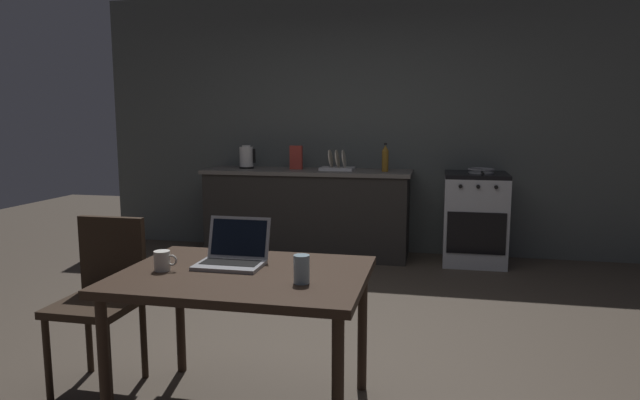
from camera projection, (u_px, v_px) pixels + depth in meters
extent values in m
plane|color=#473D33|center=(303.00, 345.00, 3.53)|extent=(12.00, 12.00, 0.00)
cube|color=#505654|center=(390.00, 124.00, 5.88)|extent=(6.40, 0.10, 2.76)
cube|color=#282623|center=(308.00, 214.00, 5.85)|extent=(2.10, 0.60, 0.86)
cube|color=#66605B|center=(307.00, 171.00, 5.78)|extent=(2.16, 0.64, 0.04)
cube|color=#B7BABF|center=(475.00, 220.00, 5.50)|extent=(0.60, 0.60, 0.86)
cube|color=black|center=(476.00, 175.00, 5.43)|extent=(0.60, 0.60, 0.04)
cube|color=black|center=(476.00, 233.00, 5.21)|extent=(0.54, 0.01, 0.40)
cylinder|color=black|center=(460.00, 186.00, 5.17)|extent=(0.04, 0.02, 0.04)
cylinder|color=black|center=(478.00, 187.00, 5.14)|extent=(0.04, 0.02, 0.04)
cylinder|color=black|center=(496.00, 187.00, 5.11)|extent=(0.04, 0.02, 0.04)
cube|color=#332319|center=(244.00, 276.00, 2.61)|extent=(1.16, 0.85, 0.04)
cylinder|color=#332319|center=(104.00, 371.00, 2.42)|extent=(0.05, 0.05, 0.67)
cylinder|color=#332319|center=(338.00, 395.00, 2.20)|extent=(0.05, 0.05, 0.67)
cylinder|color=#332319|center=(180.00, 314.00, 3.12)|extent=(0.05, 0.05, 0.67)
cylinder|color=#332319|center=(362.00, 328.00, 2.91)|extent=(0.05, 0.05, 0.67)
cube|color=#2D2116|center=(95.00, 306.00, 2.89)|extent=(0.40, 0.40, 0.04)
cube|color=#2D2116|center=(112.00, 255.00, 3.03)|extent=(0.38, 0.04, 0.42)
cylinder|color=#2D2116|center=(48.00, 360.00, 2.80)|extent=(0.04, 0.04, 0.44)
cylinder|color=#2D2116|center=(108.00, 366.00, 2.73)|extent=(0.04, 0.04, 0.44)
cylinder|color=#2D2116|center=(89.00, 335.00, 3.13)|extent=(0.04, 0.04, 0.44)
cylinder|color=#2D2116|center=(144.00, 340.00, 3.06)|extent=(0.04, 0.04, 0.44)
cube|color=#99999E|center=(229.00, 265.00, 2.69)|extent=(0.32, 0.22, 0.02)
cube|color=black|center=(231.00, 262.00, 2.71)|extent=(0.28, 0.12, 0.00)
cube|color=#99999E|center=(239.00, 237.00, 2.81)|extent=(0.32, 0.07, 0.20)
cube|color=black|center=(239.00, 238.00, 2.81)|extent=(0.29, 0.06, 0.18)
cylinder|color=black|center=(247.00, 167.00, 5.92)|extent=(0.15, 0.15, 0.02)
cylinder|color=silver|center=(246.00, 157.00, 5.90)|extent=(0.15, 0.15, 0.21)
cylinder|color=silver|center=(246.00, 146.00, 5.89)|extent=(0.09, 0.09, 0.02)
cube|color=black|center=(254.00, 156.00, 5.88)|extent=(0.02, 0.02, 0.15)
cylinder|color=#8C601E|center=(385.00, 161.00, 5.55)|extent=(0.07, 0.07, 0.21)
cone|color=#8C601E|center=(385.00, 148.00, 5.53)|extent=(0.07, 0.07, 0.06)
cylinder|color=black|center=(385.00, 144.00, 5.53)|extent=(0.03, 0.03, 0.02)
cylinder|color=gray|center=(481.00, 172.00, 5.40)|extent=(0.24, 0.24, 0.01)
torus|color=gray|center=(481.00, 169.00, 5.40)|extent=(0.25, 0.25, 0.02)
cylinder|color=black|center=(483.00, 173.00, 5.20)|extent=(0.02, 0.18, 0.02)
cylinder|color=silver|center=(162.00, 261.00, 2.62)|extent=(0.08, 0.08, 0.09)
torus|color=silver|center=(172.00, 260.00, 2.61)|extent=(0.05, 0.01, 0.05)
cylinder|color=#99B7C6|center=(302.00, 269.00, 2.42)|extent=(0.07, 0.07, 0.13)
cube|color=#B2382D|center=(296.00, 157.00, 5.81)|extent=(0.13, 0.05, 0.25)
cube|color=silver|center=(337.00, 169.00, 5.71)|extent=(0.34, 0.26, 0.03)
cylinder|color=beige|center=(331.00, 158.00, 5.71)|extent=(0.04, 0.18, 0.18)
cylinder|color=beige|center=(337.00, 159.00, 5.70)|extent=(0.04, 0.18, 0.18)
cylinder|color=beige|center=(344.00, 159.00, 5.69)|extent=(0.04, 0.18, 0.18)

